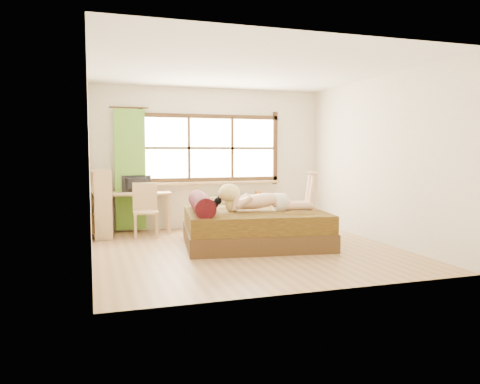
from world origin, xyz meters
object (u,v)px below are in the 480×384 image
object	(u,v)px
bookshelf	(101,204)
bed	(251,226)
kitten	(209,203)
pipe_shelf	(237,204)
chair	(145,207)
woman	(265,190)
desk	(137,198)

from	to	relation	value
bookshelf	bed	bearing A→B (deg)	-36.05
bed	kitten	distance (m)	0.77
pipe_shelf	kitten	bearing A→B (deg)	-119.64
chair	pipe_shelf	world-z (taller)	chair
bed	woman	world-z (taller)	woman
bed	chair	world-z (taller)	chair
bed	pipe_shelf	bearing A→B (deg)	88.24
pipe_shelf	bed	bearing A→B (deg)	-99.13
bed	pipe_shelf	distance (m)	1.78
desk	kitten	bearing A→B (deg)	-54.40
bed	woman	bearing A→B (deg)	-7.82
kitten	desk	size ratio (longest dim) A/B	0.27
desk	chair	xyz separation A→B (m)	(0.11, -0.36, -0.13)
kitten	chair	world-z (taller)	chair
desk	pipe_shelf	world-z (taller)	desk
woman	bookshelf	size ratio (longest dim) A/B	1.30
woman	pipe_shelf	world-z (taller)	woman
chair	bookshelf	distance (m)	0.74
woman	chair	xyz separation A→B (m)	(-1.73, 1.32, -0.35)
pipe_shelf	bookshelf	size ratio (longest dim) A/B	1.06
kitten	chair	distance (m)	1.46
pipe_shelf	desk	bearing A→B (deg)	-175.88
bookshelf	desk	bearing A→B (deg)	20.76
pipe_shelf	bookshelf	xyz separation A→B (m)	(-2.56, -0.43, 0.14)
bed	chair	bearing A→B (deg)	148.20
woman	kitten	size ratio (longest dim) A/B	4.67
kitten	desk	distance (m)	1.82
woman	chair	size ratio (longest dim) A/B	1.63
chair	pipe_shelf	bearing A→B (deg)	18.43
kitten	pipe_shelf	distance (m)	1.93
woman	desk	bearing A→B (deg)	145.28
chair	woman	bearing A→B (deg)	-33.91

